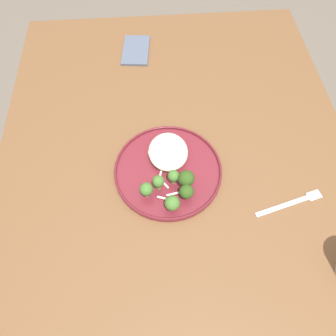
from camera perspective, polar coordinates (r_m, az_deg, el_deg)
name	(u,v)px	position (r m, az deg, el deg)	size (l,w,h in m)	color
ground	(174,249)	(1.53, 1.11, -14.70)	(6.00, 6.00, 0.00)	#665B51
wooden_dining_table	(178,187)	(0.91, 1.81, -3.57)	(1.40, 1.00, 0.74)	brown
dinner_plate	(168,170)	(0.83, 0.00, -0.40)	(0.29, 0.29, 0.02)	maroon
noodle_bed	(168,152)	(0.84, 0.03, 3.05)	(0.12, 0.11, 0.04)	beige
seared_scallop_on_noodles	(170,150)	(0.85, 0.42, 3.27)	(0.03, 0.03, 0.01)	#DBB77A
seared_scallop_rear_pale	(178,149)	(0.85, 1.85, 3.59)	(0.03, 0.03, 0.02)	#E5C689
seared_scallop_tiny_bay	(168,159)	(0.83, -0.05, 1.65)	(0.02, 0.02, 0.02)	#DBB77A
seared_scallop_center_golden	(161,147)	(0.86, -1.24, 3.82)	(0.03, 0.03, 0.01)	#E5C689
seared_scallop_large_seared	(152,153)	(0.85, -2.91, 2.72)	(0.02, 0.02, 0.02)	beige
broccoli_floret_tall_stalk	(172,203)	(0.76, 0.79, -6.49)	(0.04, 0.04, 0.05)	#7A994C
broccoli_floret_front_edge	(158,182)	(0.78, -1.80, -2.56)	(0.03, 0.03, 0.05)	#7A994C
broccoli_floret_small_sprig	(186,192)	(0.77, 3.41, -4.38)	(0.04, 0.04, 0.05)	#89A356
broccoli_floret_left_leaning	(174,176)	(0.78, 1.03, -1.52)	(0.03, 0.03, 0.05)	#89A356
broccoli_floret_near_rim	(186,179)	(0.78, 3.38, -1.98)	(0.04, 0.04, 0.06)	#7A994C
broccoli_floret_center_pile	(146,189)	(0.77, -4.01, -3.96)	(0.03, 0.03, 0.05)	#89A356
onion_sliver_short_strip	(174,194)	(0.79, 1.10, -4.77)	(0.04, 0.01, 0.00)	silver
onion_sliver_pale_crescent	(161,174)	(0.82, -1.30, -1.14)	(0.06, 0.01, 0.00)	silver
onion_sliver_curled_piece	(164,183)	(0.81, -0.75, -2.85)	(0.04, 0.01, 0.00)	silver
onion_sliver_long_sliver	(167,199)	(0.79, -0.12, -5.77)	(0.05, 0.01, 0.00)	silver
dinner_fork	(291,203)	(0.86, 21.74, -6.05)	(0.06, 0.18, 0.00)	silver
folded_napkin	(136,50)	(1.16, -5.93, 20.78)	(0.15, 0.09, 0.01)	#4C566B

